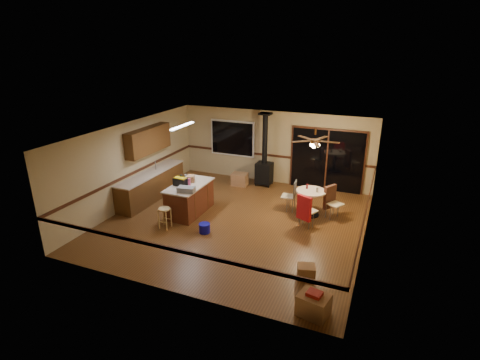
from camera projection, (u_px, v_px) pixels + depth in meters
The scene contains 35 objects.
floor at pixel (236, 221), 10.76m from camera, with size 7.00×7.00×0.00m, color brown.
ceiling at pixel (236, 132), 9.86m from camera, with size 7.00×7.00×0.00m, color silver.
wall_back at pixel (274, 147), 13.35m from camera, with size 7.00×7.00×0.00m, color tan.
wall_front at pixel (166, 235), 7.27m from camera, with size 7.00×7.00×0.00m, color tan.
wall_left at pixel (132, 164), 11.56m from camera, with size 7.00×7.00×0.00m, color tan.
wall_right at pixel (369, 197), 9.06m from camera, with size 7.00×7.00×0.00m, color tan.
chair_rail at pixel (236, 188), 10.42m from camera, with size 7.00×7.00×0.08m, color #3D1C0F, non-canonical shape.
window at pixel (232, 138), 13.81m from camera, with size 1.72×0.10×1.32m, color black.
sliding_door at pixel (327, 161), 12.71m from camera, with size 2.52×0.10×2.10m, color black.
lower_cabinets at pixel (152, 186), 12.19m from camera, with size 0.60×3.00×0.86m, color #573316.
countertop at pixel (151, 173), 12.03m from camera, with size 0.64×3.04×0.04m, color #C2AD97.
upper_cabinets at pixel (148, 140), 11.90m from camera, with size 0.35×2.00×0.80m, color #573316.
kitchen_island at pixel (190, 199), 11.14m from camera, with size 0.88×1.68×0.90m.
wood_stove at pixel (264, 166), 13.23m from camera, with size 0.55×0.50×2.52m.
ceiling_fan at pixel (315, 143), 10.37m from camera, with size 0.24×0.24×0.55m.
fluorescent_strip at pixel (182, 126), 10.78m from camera, with size 0.10×1.20×0.04m, color white.
toolbox_grey at pixel (186, 189), 10.42m from camera, with size 0.48×0.26×0.15m, color slate.
toolbox_black at pixel (180, 182), 10.87m from camera, with size 0.40×0.21×0.22m, color black.
toolbox_yellow_lid at pixel (180, 178), 10.82m from camera, with size 0.34×0.18×0.03m, color gold.
box_on_island at pixel (191, 178), 11.20m from camera, with size 0.20×0.28×0.19m, color #8F633F.
bottle_dark at pixel (181, 180), 10.96m from camera, with size 0.08×0.08×0.29m, color black.
bottle_pink at pixel (189, 183), 10.79m from camera, with size 0.08×0.08×0.24m, color #D84C8C.
bottle_white at pixel (186, 177), 11.34m from camera, with size 0.06×0.06×0.17m, color white.
bar_stool at pixel (165, 218), 10.27m from camera, with size 0.32×0.32×0.58m, color tan.
blue_bucket at pixel (205, 228), 10.07m from camera, with size 0.30×0.30×0.25m, color #0C0B9F.
dining_table at pixel (311, 198), 10.95m from camera, with size 0.87×0.87×0.78m.
glass_red at pixel (307, 186), 10.98m from camera, with size 0.05×0.05×0.14m, color #590C14.
glass_cream at pixel (317, 190), 10.73m from camera, with size 0.07×0.07×0.15m, color beige.
chair_left at pixel (292, 192), 11.24m from camera, with size 0.44×0.43×0.51m.
chair_near at pixel (305, 208), 10.17m from camera, with size 0.58×0.60×0.70m.
chair_right at pixel (330, 197), 10.86m from camera, with size 0.61×0.60×0.70m.
box_under_window at pixel (240, 179), 13.39m from camera, with size 0.55×0.44×0.44m, color #8F633F.
box_corner_a at pixel (314, 305), 6.99m from camera, with size 0.56×0.47×0.42m, color #8F633F.
box_corner_b at pixel (306, 272), 8.09m from camera, with size 0.38×0.32×0.31m, color #8F633F.
box_small_red at pixel (314, 294), 6.91m from camera, with size 0.27×0.22×0.07m, color maroon.
Camera 1 is at (3.80, -8.92, 4.82)m, focal length 28.00 mm.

